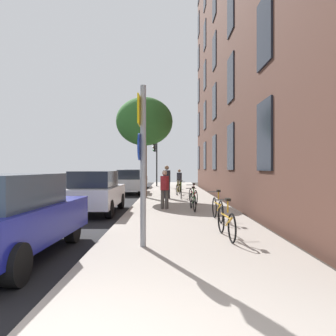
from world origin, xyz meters
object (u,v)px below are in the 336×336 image
traffic_light (155,156)px  tree_near (144,122)px  bicycle_1 (217,208)px  bicycle_5 (178,188)px  sign_post (142,154)px  bicycle_2 (192,201)px  car_2 (129,182)px  pedestrian_1 (166,180)px  bicycle_0 (226,222)px  car_3 (135,179)px  car_1 (95,192)px  bicycle_3 (193,195)px  pedestrian_2 (179,179)px  car_0 (4,216)px  pedestrian_0 (164,187)px  bicycle_4 (181,191)px

traffic_light → tree_near: size_ratio=0.71×
bicycle_1 → bicycle_5: size_ratio=1.05×
sign_post → bicycle_2: bearing=75.0°
sign_post → car_2: (-2.02, 14.54, -1.18)m
bicycle_5 → pedestrian_1: size_ratio=0.91×
bicycle_0 → car_2: 14.29m
tree_near → car_3: size_ratio=1.24×
traffic_light → tree_near: (-0.21, -10.61, 1.51)m
traffic_light → car_1: traffic_light is taller
bicycle_1 → pedestrian_1: size_ratio=0.96×
traffic_light → tree_near: 10.72m
bicycle_1 → car_2: car_2 is taller
bicycle_3 → bicycle_5: 4.83m
bicycle_1 → car_1: (-4.34, 2.40, 0.35)m
bicycle_5 → pedestrian_1: bearing=-106.3°
pedestrian_2 → bicycle_0: bearing=-87.6°
bicycle_1 → car_0: bearing=-140.2°
car_3 → bicycle_1: bearing=-76.0°
bicycle_0 → car_0: size_ratio=0.40×
tree_near → car_1: size_ratio=1.34×
bicycle_0 → pedestrian_2: 14.14m
tree_near → bicycle_3: tree_near is taller
pedestrian_0 → car_2: size_ratio=0.38×
sign_post → car_1: sign_post is taller
sign_post → car_2: sign_post is taller
car_0 → car_3: bearing=89.5°
sign_post → bicycle_2: (1.50, 5.60, -1.55)m
bicycle_2 → pedestrian_2: (-0.19, 9.32, 0.52)m
pedestrian_0 → pedestrian_1: pedestrian_1 is taller
traffic_light → car_1: size_ratio=0.95×
traffic_light → car_3: traffic_light is taller
bicycle_1 → car_3: (-4.40, 17.61, 0.35)m
tree_near → bicycle_5: (1.96, 1.85, -3.83)m
bicycle_0 → car_1: 6.36m
bicycle_2 → car_3: (-3.82, 15.21, 0.36)m
bicycle_4 → tree_near: bearing=164.7°
tree_near → pedestrian_1: bearing=-25.1°
tree_near → pedestrian_0: bearing=-76.5°
pedestrian_2 → car_1: bearing=-111.0°
sign_post → bicycle_4: (1.25, 10.40, -1.53)m
tree_near → bicycle_1: (2.85, -7.75, -3.83)m
tree_near → pedestrian_2: size_ratio=3.60×
pedestrian_2 → car_0: bearing=-103.8°
sign_post → bicycle_2: size_ratio=2.02×
tree_near → car_3: bearing=98.9°
car_0 → car_1: (0.26, 6.23, -0.00)m
bicycle_3 → bicycle_5: size_ratio=1.04×
bicycle_2 → traffic_light: bearing=97.4°
car_0 → car_2: (0.50, 15.16, -0.00)m
bicycle_0 → bicycle_5: size_ratio=1.06×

